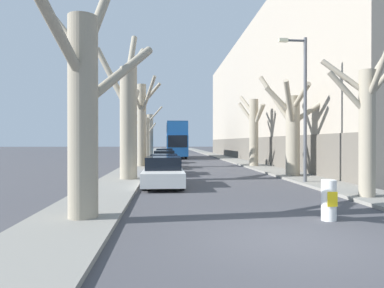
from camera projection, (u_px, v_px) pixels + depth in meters
name	position (u px, v px, depth m)	size (l,w,h in m)	color
ground_plane	(292.00, 240.00, 7.12)	(300.00, 300.00, 0.00)	#424247
sidewalk_left	(151.00, 154.00, 56.59)	(2.31, 120.00, 0.12)	gray
sidewalk_right	(211.00, 154.00, 57.36)	(2.31, 120.00, 0.12)	gray
building_facade_right	(285.00, 97.00, 39.21)	(10.08, 48.71, 14.38)	#9E9384
street_tree_left_0	(84.00, 103.00, 8.78)	(3.04, 5.26, 6.21)	gray
street_tree_left_1	(128.00, 114.00, 18.14)	(2.71, 3.22, 8.00)	gray
street_tree_left_2	(142.00, 120.00, 27.48)	(2.71, 4.28, 7.12)	gray
street_tree_left_3	(147.00, 136.00, 38.17)	(3.42, 4.34, 6.03)	gray
street_tree_left_4	(149.00, 133.00, 47.97)	(2.59, 1.32, 7.09)	gray
street_tree_right_0	(371.00, 115.00, 12.03)	(3.44, 2.62, 7.35)	gray
street_tree_right_1	(292.00, 127.00, 19.78)	(4.22, 3.64, 6.16)	gray
street_tree_right_2	(254.00, 130.00, 27.91)	(1.94, 2.67, 6.02)	gray
double_decker_bus	(176.00, 138.00, 44.68)	(2.54, 10.27, 4.55)	#19519E
parked_car_0	(163.00, 172.00, 15.96)	(1.83, 4.55, 1.36)	silver
parked_car_1	(164.00, 165.00, 21.71)	(1.89, 4.18, 1.28)	navy
parked_car_2	(164.00, 160.00, 27.21)	(1.80, 4.42, 1.36)	olive
parked_car_3	(164.00, 156.00, 33.63)	(1.78, 4.21, 1.41)	#9EA3AD
lamp_post	(303.00, 102.00, 16.61)	(1.40, 0.20, 7.13)	#4C4F54
traffic_bollard	(329.00, 200.00, 8.93)	(0.38, 0.40, 1.06)	white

